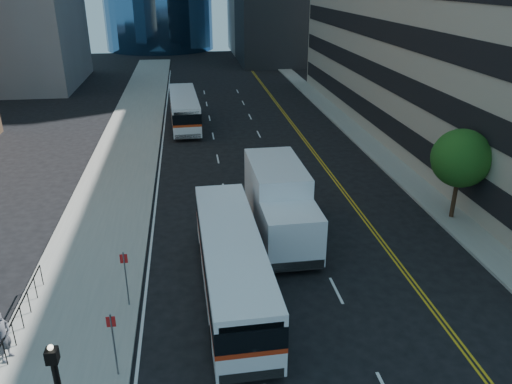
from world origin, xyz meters
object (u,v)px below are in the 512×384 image
bus_rear (184,109)px  bus_front (232,263)px  pedestrian (3,336)px  box_truck (280,203)px  street_tree (461,158)px

bus_rear → bus_front: bearing=-88.6°
pedestrian → bus_rear: bearing=3.1°
pedestrian → bus_front: bearing=-54.6°
box_truck → bus_rear: bearing=101.0°
pedestrian → box_truck: bearing=-39.8°
street_tree → bus_front: size_ratio=0.46×
box_truck → pedestrian: bearing=-145.8°
street_tree → box_truck: size_ratio=0.65×
bus_front → bus_rear: size_ratio=1.01×
street_tree → bus_front: (-13.05, -5.61, -2.08)m
street_tree → bus_front: bearing=-156.7°
box_truck → bus_front: bearing=-122.3°
bus_front → pedestrian: bearing=-161.1°
bus_rear → pedestrian: size_ratio=5.56×
bus_rear → pedestrian: bearing=-104.4°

